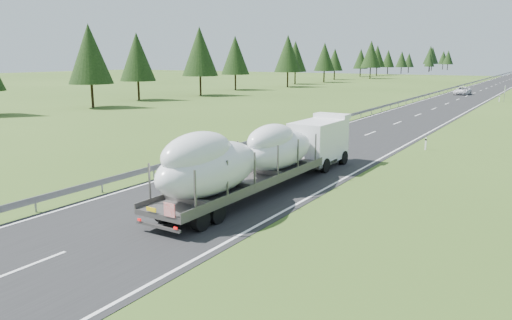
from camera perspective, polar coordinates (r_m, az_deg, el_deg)
The scene contains 7 objects.
ground at distance 19.49m, azimuth -24.51°, elevation -10.99°, with size 400.00×400.00×0.00m, color #324C19.
road_surface at distance 111.02m, azimuth 23.75°, elevation 7.05°, with size 10.00×400.00×0.02m, color black.
guardrail at distance 111.78m, azimuth 21.07°, elevation 7.58°, with size 0.10×400.00×0.76m.
highway_sign at distance 90.25m, azimuth 26.56°, elevation 7.10°, with size 0.08×0.90×2.60m.
tree_line_left at distance 148.71m, azimuth 7.89°, elevation 11.65°, with size 14.78×325.78×12.64m.
boat_truck at distance 26.49m, azimuth 0.56°, elevation 0.67°, with size 2.79×18.07×3.97m.
distant_van at distance 104.49m, azimuth 22.51°, elevation 7.32°, with size 2.51×5.45×1.51m, color white.
Camera 1 is at (15.28, -9.73, 7.18)m, focal length 35.00 mm.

